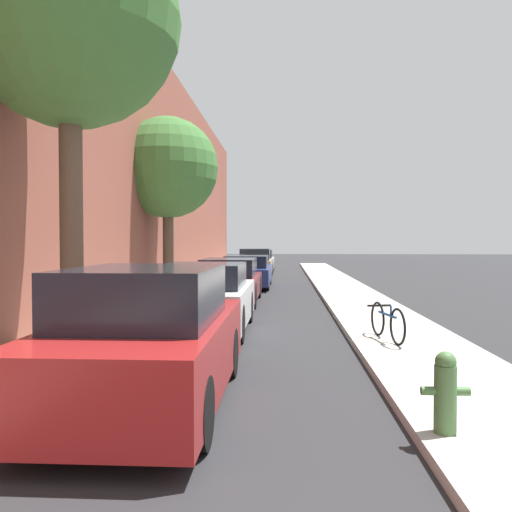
% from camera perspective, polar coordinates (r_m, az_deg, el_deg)
% --- Properties ---
extents(ground_plane, '(120.00, 120.00, 0.00)m').
position_cam_1_polar(ground_plane, '(14.75, 0.43, -5.56)').
color(ground_plane, '#28282B').
extents(sidewalk_left, '(2.00, 52.00, 0.12)m').
position_cam_1_polar(sidewalk_left, '(15.16, -10.64, -5.16)').
color(sidewalk_left, '#ADA89E').
rests_on(sidewalk_left, ground).
extents(sidewalk_right, '(2.00, 52.00, 0.12)m').
position_cam_1_polar(sidewalk_right, '(14.88, 11.70, -5.30)').
color(sidewalk_right, '#ADA89E').
rests_on(sidewalk_right, ground).
extents(building_facade_left, '(0.70, 52.00, 8.88)m').
position_cam_1_polar(building_facade_left, '(15.65, -15.62, 11.11)').
color(building_facade_left, brown).
rests_on(building_facade_left, ground).
extents(parked_car_red, '(1.73, 3.99, 1.56)m').
position_cam_1_polar(parked_car_red, '(5.97, -11.80, -9.18)').
color(parked_car_red, black).
rests_on(parked_car_red, ground).
extents(parked_car_white, '(1.80, 3.92, 1.40)m').
position_cam_1_polar(parked_car_white, '(10.60, -5.72, -4.72)').
color(parked_car_white, black).
rests_on(parked_car_white, ground).
extents(parked_car_maroon, '(1.73, 4.48, 1.33)m').
position_cam_1_polar(parked_car_maroon, '(15.45, -2.91, -2.83)').
color(parked_car_maroon, black).
rests_on(parked_car_maroon, ground).
extents(parked_car_navy, '(1.85, 4.68, 1.28)m').
position_cam_1_polar(parked_car_navy, '(20.65, -0.97, -1.75)').
color(parked_car_navy, black).
rests_on(parked_car_navy, ground).
extents(parked_car_champagne, '(1.69, 4.07, 1.47)m').
position_cam_1_polar(parked_car_champagne, '(26.64, -0.04, -0.86)').
color(parked_car_champagne, black).
rests_on(parked_car_champagne, ground).
extents(parked_car_silver, '(1.79, 3.98, 1.33)m').
position_cam_1_polar(parked_car_silver, '(31.71, 0.35, -0.55)').
color(parked_car_silver, black).
rests_on(parked_car_silver, ground).
extents(street_tree_near, '(3.38, 3.38, 6.86)m').
position_cam_1_polar(street_tree_near, '(9.05, -19.99, 23.56)').
color(street_tree_near, brown).
rests_on(street_tree_near, sidewalk_left).
extents(street_tree_far, '(3.38, 3.38, 5.88)m').
position_cam_1_polar(street_tree_far, '(17.71, -9.75, 9.54)').
color(street_tree_far, brown).
rests_on(street_tree_far, sidewalk_left).
extents(fire_hydrant, '(0.43, 0.20, 0.74)m').
position_cam_1_polar(fire_hydrant, '(5.08, 20.25, -13.87)').
color(fire_hydrant, '#47703D').
rests_on(fire_hydrant, sidewalk_right).
extents(bicycle, '(0.45, 1.51, 0.63)m').
position_cam_1_polar(bicycle, '(9.32, 14.32, -7.09)').
color(bicycle, black).
rests_on(bicycle, sidewalk_right).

